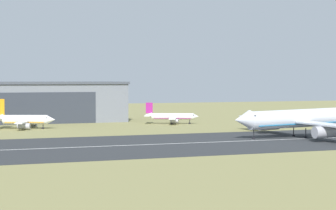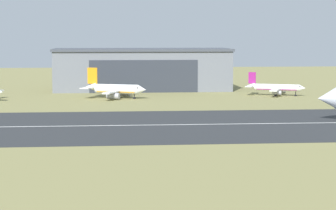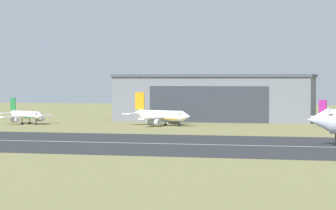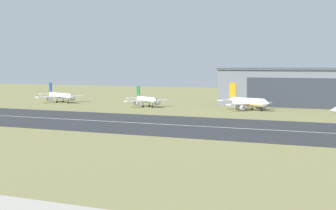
{
  "view_description": "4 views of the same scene",
  "coord_description": "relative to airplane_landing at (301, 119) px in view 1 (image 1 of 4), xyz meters",
  "views": [
    {
      "loc": [
        -25.82,
        -27.01,
        16.19
      ],
      "look_at": [
        26.32,
        110.2,
        10.32
      ],
      "focal_mm": 70.0,
      "sensor_mm": 36.0,
      "label": 1
    },
    {
      "loc": [
        3.21,
        -20.45,
        20.23
      ],
      "look_at": [
        13.61,
        92.7,
        7.96
      ],
      "focal_mm": 70.0,
      "sensor_mm": 36.0,
      "label": 2
    },
    {
      "loc": [
        64.93,
        -36.2,
        13.58
      ],
      "look_at": [
        31.72,
        93.35,
        9.22
      ],
      "focal_mm": 85.0,
      "sensor_mm": 36.0,
      "label": 3
    },
    {
      "loc": [
        98.03,
        -29.4,
        16.45
      ],
      "look_at": [
        20.03,
        105.08,
        6.78
      ],
      "focal_mm": 70.0,
      "sensor_mm": 36.0,
      "label": 4
    }
  ],
  "objects": [
    {
      "name": "airplane_landing",
      "position": [
        0.0,
        0.0,
        0.0
      ],
      "size": [
        42.25,
        59.92,
        16.3
      ],
      "color": "silver",
      "rests_on": "ground_plane"
    },
    {
      "name": "hangar_building",
      "position": [
        -57.25,
        89.83,
        2.49
      ],
      "size": [
        64.11,
        24.65,
        15.12
      ],
      "color": "slate",
      "rests_on": "ground_plane"
    },
    {
      "name": "runway_centreline",
      "position": [
        -72.88,
        -4.46,
        -5.03
      ],
      "size": [
        363.9,
        0.7,
        0.01
      ],
      "primitive_type": "cube",
      "color": "silver",
      "rests_on": "runway_strip"
    },
    {
      "name": "airplane_parked_east",
      "position": [
        -14.04,
        63.34,
        -2.51
      ],
      "size": [
        19.94,
        18.17,
        7.64
      ],
      "color": "white",
      "rests_on": "ground_plane"
    },
    {
      "name": "runway_strip",
      "position": [
        -72.88,
        -4.46,
        -5.07
      ],
      "size": [
        404.34,
        53.2,
        0.06
      ],
      "primitive_type": "cube",
      "color": "#2B2D30",
      "rests_on": "ground_plane"
    },
    {
      "name": "ground_plane",
      "position": [
        -72.88,
        -66.63,
        -5.1
      ],
      "size": [
        644.34,
        644.34,
        0.0
      ],
      "primitive_type": "plane",
      "color": "olive"
    },
    {
      "name": "airplane_parked_west",
      "position": [
        -67.22,
        58.5,
        -2.24
      ],
      "size": [
        21.36,
        20.54,
        9.66
      ],
      "color": "white",
      "rests_on": "ground_plane"
    }
  ]
}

